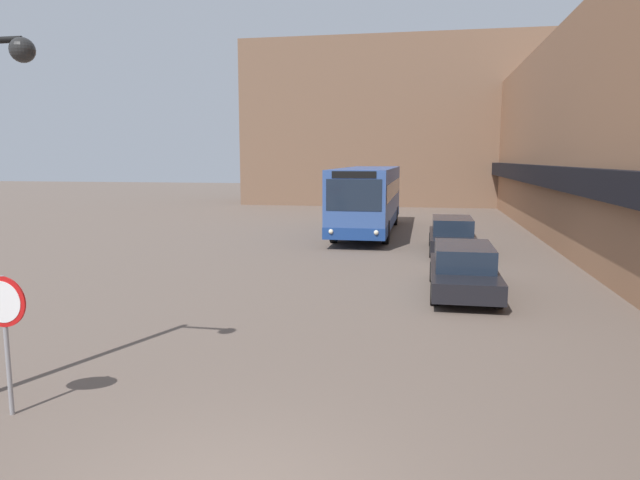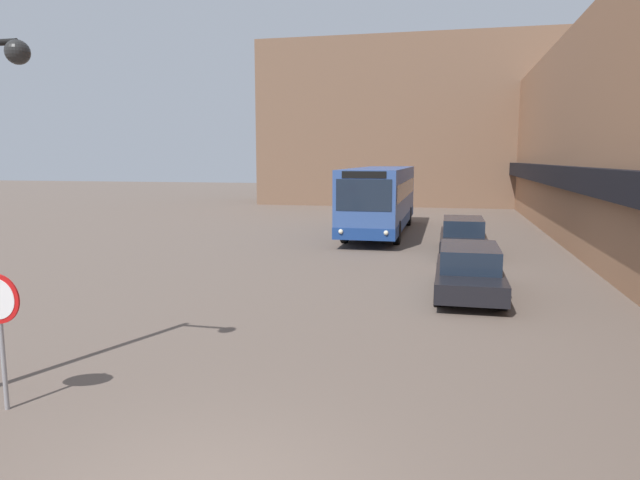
{
  "view_description": "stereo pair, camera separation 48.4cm",
  "coord_description": "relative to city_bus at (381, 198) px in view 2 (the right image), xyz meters",
  "views": [
    {
      "loc": [
        2.09,
        -5.45,
        3.81
      ],
      "look_at": [
        -0.23,
        7.06,
        1.99
      ],
      "focal_mm": 32.0,
      "sensor_mm": 36.0,
      "label": 1
    },
    {
      "loc": [
        2.56,
        -5.35,
        3.81
      ],
      "look_at": [
        -0.23,
        7.06,
        1.99
      ],
      "focal_mm": 32.0,
      "sensor_mm": 36.0,
      "label": 2
    }
  ],
  "objects": [
    {
      "name": "city_bus",
      "position": [
        0.0,
        0.0,
        0.0
      ],
      "size": [
        2.65,
        12.06,
        3.34
      ],
      "color": "#335193",
      "rests_on": "ground_plane"
    },
    {
      "name": "parked_car_middle",
      "position": [
        4.0,
        -5.38,
        -1.1
      ],
      "size": [
        1.82,
        4.82,
        1.41
      ],
      "color": "black",
      "rests_on": "ground_plane"
    },
    {
      "name": "parked_car_front",
      "position": [
        4.0,
        -12.75,
        -1.11
      ],
      "size": [
        1.84,
        4.73,
        1.38
      ],
      "color": "black",
      "rests_on": "ground_plane"
    },
    {
      "name": "building_backdrop_far",
      "position": [
        0.8,
        20.13,
        4.84
      ],
      "size": [
        26.0,
        8.0,
        13.29
      ],
      "color": "brown",
      "rests_on": "ground_plane"
    },
    {
      "name": "building_row_right",
      "position": [
        10.78,
        0.31,
        2.9
      ],
      "size": [
        5.5,
        60.0,
        9.45
      ],
      "color": "#996B4C",
      "rests_on": "ground_plane"
    }
  ]
}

